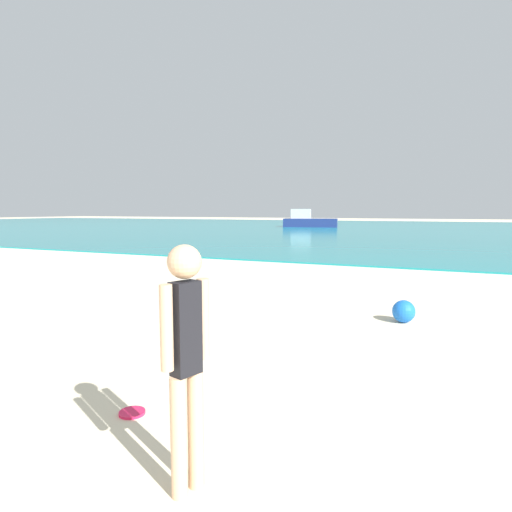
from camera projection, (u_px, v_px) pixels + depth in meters
water at (414, 229)px, 41.47m from camera, size 160.00×60.00×0.06m
person_standing at (186, 355)px, 2.74m from camera, size 0.22×0.36×1.63m
frisbee at (132, 413)px, 3.91m from camera, size 0.23×0.23×0.03m
boat_far at (308, 221)px, 45.73m from camera, size 5.82×2.83×1.90m
beach_ball at (404, 311)px, 7.08m from camera, size 0.37×0.37×0.37m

